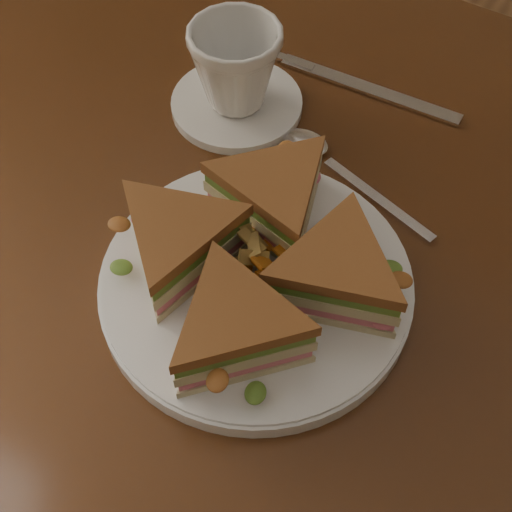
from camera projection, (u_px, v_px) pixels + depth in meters
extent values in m
plane|color=brown|center=(296.00, 501.00, 1.24)|extent=(6.00, 6.00, 0.00)
cube|color=#32190B|center=(334.00, 265.00, 0.64)|extent=(1.20, 0.80, 0.04)
cylinder|color=black|center=(137.00, 120.00, 1.28)|extent=(0.06, 0.06, 0.71)
cylinder|color=white|center=(256.00, 285.00, 0.60)|extent=(0.26, 0.26, 0.02)
cube|color=silver|center=(378.00, 200.00, 0.66)|extent=(0.13, 0.04, 0.00)
ellipsoid|color=silver|center=(305.00, 143.00, 0.70)|extent=(0.05, 0.03, 0.01)
cube|color=silver|center=(369.00, 90.00, 0.75)|extent=(0.20, 0.03, 0.00)
cube|color=silver|center=(292.00, 63.00, 0.77)|extent=(0.05, 0.01, 0.00)
cylinder|color=white|center=(237.00, 104.00, 0.73)|extent=(0.13, 0.13, 0.01)
imported|color=white|center=(236.00, 67.00, 0.69)|extent=(0.10, 0.10, 0.09)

